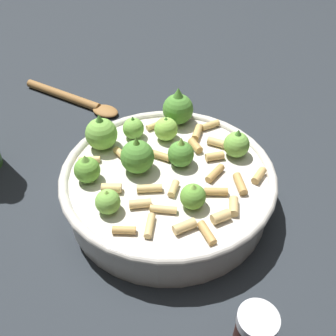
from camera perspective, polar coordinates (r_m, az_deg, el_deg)
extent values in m
plane|color=#23282D|center=(0.56, 0.00, -4.96)|extent=(2.40, 2.40, 0.00)
cylinder|color=beige|center=(0.54, 0.00, -2.96)|extent=(0.28, 0.28, 0.06)
torus|color=beige|center=(0.52, 0.00, -0.81)|extent=(0.29, 0.29, 0.01)
sphere|color=#8CC64C|center=(0.57, -0.30, 5.74)|extent=(0.03, 0.03, 0.03)
cone|color=#4C8933|center=(0.56, -0.31, 7.04)|extent=(0.01, 0.01, 0.01)
sphere|color=#75B247|center=(0.55, 10.02, 3.40)|extent=(0.04, 0.04, 0.04)
cone|color=#4C8933|center=(0.54, 10.25, 4.91)|extent=(0.02, 0.02, 0.01)
sphere|color=#4C8933|center=(0.53, 1.90, 2.08)|extent=(0.04, 0.04, 0.04)
cone|color=#8CC64C|center=(0.52, 1.95, 3.73)|extent=(0.02, 0.02, 0.02)
sphere|color=#609E38|center=(0.52, -11.78, -0.28)|extent=(0.03, 0.03, 0.03)
cone|color=#75B247|center=(0.50, -12.05, 1.19)|extent=(0.02, 0.02, 0.01)
sphere|color=#609E38|center=(0.47, 3.68, -4.21)|extent=(0.03, 0.03, 0.03)
cone|color=#8CC64C|center=(0.46, 3.76, -2.90)|extent=(0.02, 0.02, 0.01)
sphere|color=#4C8933|center=(0.61, 1.47, 8.64)|extent=(0.05, 0.05, 0.05)
cone|color=#4C8933|center=(0.59, 1.52, 10.72)|extent=(0.02, 0.02, 0.02)
sphere|color=#75B247|center=(0.58, -5.11, 5.82)|extent=(0.03, 0.03, 0.03)
cone|color=#4C8933|center=(0.57, -5.20, 7.06)|extent=(0.01, 0.01, 0.01)
sphere|color=#4C8933|center=(0.52, -4.53, 1.66)|extent=(0.05, 0.05, 0.05)
cone|color=#609E38|center=(0.50, -4.67, 3.69)|extent=(0.02, 0.02, 0.02)
sphere|color=#75B247|center=(0.56, -9.75, 4.95)|extent=(0.05, 0.05, 0.05)
cone|color=#4C8933|center=(0.55, -10.03, 6.90)|extent=(0.02, 0.02, 0.02)
sphere|color=#75B247|center=(0.47, -8.83, -4.92)|extent=(0.03, 0.03, 0.03)
cone|color=#8CC64C|center=(0.46, -9.01, -3.72)|extent=(0.02, 0.02, 0.01)
cylinder|color=tan|center=(0.45, 2.45, -8.56)|extent=(0.03, 0.02, 0.01)
cylinder|color=tan|center=(0.51, 10.54, -2.31)|extent=(0.02, 0.03, 0.01)
cylinder|color=tan|center=(0.46, -2.70, -8.44)|extent=(0.01, 0.03, 0.01)
cylinder|color=tan|center=(0.60, -1.94, 6.26)|extent=(0.03, 0.02, 0.01)
cylinder|color=tan|center=(0.61, 6.21, 6.26)|extent=(0.03, 0.02, 0.01)
cylinder|color=tan|center=(0.57, 7.25, 3.72)|extent=(0.03, 0.02, 0.01)
cylinder|color=tan|center=(0.53, 13.17, -0.84)|extent=(0.02, 0.03, 0.01)
cylinder|color=tan|center=(0.47, 7.74, -7.10)|extent=(0.03, 0.02, 0.01)
cylinder|color=tan|center=(0.50, -2.74, -3.00)|extent=(0.03, 0.02, 0.01)
cylinder|color=tan|center=(0.45, 5.73, -9.46)|extent=(0.02, 0.03, 0.01)
cylinder|color=tan|center=(0.55, 6.87, 1.72)|extent=(0.03, 0.02, 0.01)
cylinder|color=tan|center=(0.52, 6.92, -1.09)|extent=(0.03, 0.03, 0.01)
cylinder|color=tan|center=(0.48, 9.63, -5.54)|extent=(0.01, 0.03, 0.01)
cylinder|color=tan|center=(0.55, -6.96, 2.08)|extent=(0.02, 0.02, 0.01)
cylinder|color=tan|center=(0.50, -8.29, -2.94)|extent=(0.03, 0.01, 0.01)
cylinder|color=tan|center=(0.59, 4.30, 5.20)|extent=(0.02, 0.03, 0.01)
cylinder|color=tan|center=(0.48, -4.08, -5.24)|extent=(0.03, 0.02, 0.01)
cylinder|color=tan|center=(0.50, 7.06, -3.45)|extent=(0.03, 0.01, 0.01)
cylinder|color=tan|center=(0.50, 0.83, -3.03)|extent=(0.01, 0.03, 0.01)
cylinder|color=tan|center=(0.46, -6.46, -9.06)|extent=(0.03, 0.01, 0.01)
cylinder|color=tan|center=(0.55, -1.22, 1.86)|extent=(0.03, 0.02, 0.01)
cylinder|color=tan|center=(0.55, -11.46, 1.22)|extent=(0.03, 0.01, 0.01)
cylinder|color=tan|center=(0.47, -0.87, -6.06)|extent=(0.03, 0.01, 0.01)
cylinder|color=tan|center=(0.56, 4.03, 3.30)|extent=(0.02, 0.03, 0.01)
cylinder|color=silver|center=(0.39, 13.06, -20.99)|extent=(0.04, 0.04, 0.01)
cylinder|color=olive|center=(0.80, -15.20, 10.31)|extent=(0.17, 0.09, 0.02)
ellipsoid|color=olive|center=(0.74, -9.18, 8.26)|extent=(0.06, 0.06, 0.01)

